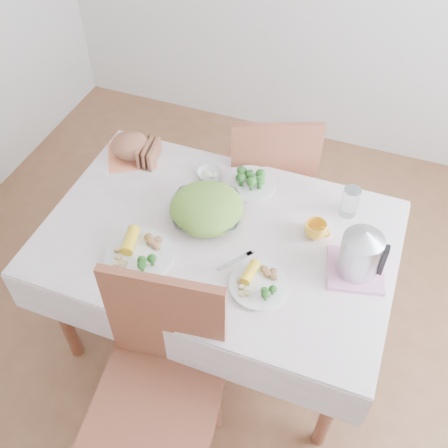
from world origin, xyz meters
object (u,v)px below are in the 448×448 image
(dinner_plate_right, at_px, (259,285))
(electric_kettle, at_px, (361,252))
(chair_far, at_px, (268,180))
(yellow_mug, at_px, (316,230))
(dinner_plate_left, at_px, (140,256))
(chair_near, at_px, (156,413))
(salad_bowl, at_px, (207,213))
(dining_table, at_px, (219,287))

(dinner_plate_right, xyz_separation_m, electric_kettle, (0.34, 0.21, 0.11))
(chair_far, xyz_separation_m, yellow_mug, (0.37, -0.57, 0.34))
(dinner_plate_left, bearing_deg, yellow_mug, 29.76)
(dinner_plate_right, bearing_deg, electric_kettle, 31.84)
(chair_near, height_order, electric_kettle, electric_kettle)
(chair_far, xyz_separation_m, salad_bowl, (-0.10, -0.64, 0.33))
(salad_bowl, distance_m, dinner_plate_right, 0.43)
(yellow_mug, bearing_deg, chair_far, 122.77)
(salad_bowl, height_order, dinner_plate_left, salad_bowl)
(dinner_plate_left, bearing_deg, dinner_plate_right, 3.36)
(yellow_mug, bearing_deg, dinner_plate_right, -112.59)
(chair_near, relative_size, yellow_mug, 10.95)
(dinner_plate_left, bearing_deg, chair_near, -60.41)
(dining_table, distance_m, chair_near, 0.71)
(electric_kettle, bearing_deg, chair_far, 134.29)
(chair_far, xyz_separation_m, electric_kettle, (0.57, -0.70, 0.42))
(dining_table, xyz_separation_m, yellow_mug, (0.39, 0.14, 0.43))
(dining_table, height_order, chair_far, chair_far)
(chair_far, height_order, dinner_plate_left, chair_far)
(dining_table, distance_m, dinner_plate_right, 0.51)
(chair_near, distance_m, electric_kettle, 1.01)
(dinner_plate_left, relative_size, dinner_plate_right, 1.20)
(chair_far, distance_m, electric_kettle, 1.00)
(dining_table, relative_size, chair_near, 1.32)
(dinner_plate_right, distance_m, yellow_mug, 0.37)
(dinner_plate_right, bearing_deg, yellow_mug, 67.41)
(dinner_plate_right, relative_size, yellow_mug, 2.48)
(electric_kettle, bearing_deg, dining_table, -173.30)
(dining_table, bearing_deg, chair_near, -89.18)
(dinner_plate_right, distance_m, electric_kettle, 0.42)
(dining_table, bearing_deg, electric_kettle, 1.39)
(chair_near, bearing_deg, electric_kettle, 43.37)
(dining_table, height_order, chair_near, chair_near)
(dinner_plate_left, relative_size, electric_kettle, 1.28)
(chair_far, bearing_deg, chair_near, 67.88)
(electric_kettle, bearing_deg, yellow_mug, 152.38)
(chair_near, bearing_deg, chair_far, 81.96)
(yellow_mug, xyz_separation_m, electric_kettle, (0.20, -0.13, 0.08))
(dining_table, relative_size, dinner_plate_left, 4.86)
(dining_table, xyz_separation_m, chair_far, (0.02, 0.72, 0.09))
(electric_kettle, bearing_deg, chair_near, -123.71)
(chair_far, bearing_deg, salad_bowl, 59.35)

